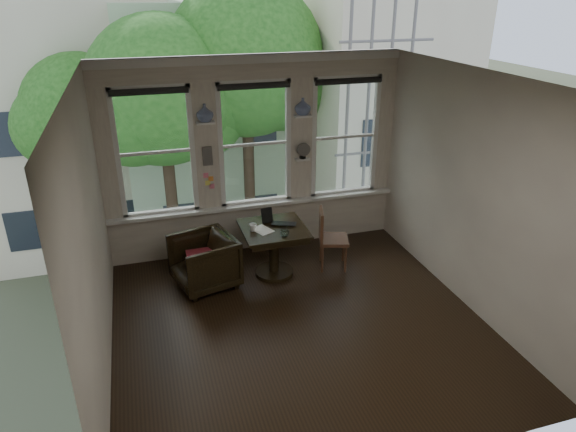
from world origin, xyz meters
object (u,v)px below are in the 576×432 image
object	(u,v)px
laptop	(283,226)
mug	(253,227)
table	(274,251)
side_chair_right	(334,239)
armchair_left	(204,262)

from	to	relation	value
laptop	mug	xyz separation A→B (m)	(-0.45, -0.01, 0.04)
table	side_chair_right	size ratio (longest dim) A/B	0.98
laptop	mug	bearing A→B (deg)	-155.46
laptop	mug	distance (m)	0.45
side_chair_right	armchair_left	bearing A→B (deg)	106.26
table	laptop	size ratio (longest dim) A/B	2.56
table	mug	bearing A→B (deg)	-177.11
side_chair_right	mug	distance (m)	1.25
mug	armchair_left	bearing A→B (deg)	-179.27
table	side_chair_right	world-z (taller)	side_chair_right
armchair_left	side_chair_right	world-z (taller)	side_chair_right
side_chair_right	laptop	bearing A→B (deg)	104.12
side_chair_right	table	bearing A→B (deg)	104.14
armchair_left	laptop	xyz separation A→B (m)	(1.15, 0.02, 0.39)
armchair_left	side_chair_right	bearing A→B (deg)	74.77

